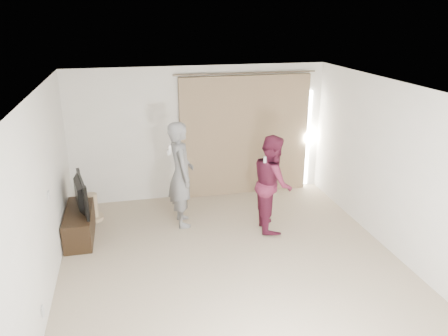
{
  "coord_description": "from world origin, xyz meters",
  "views": [
    {
      "loc": [
        -1.37,
        -5.42,
        3.54
      ],
      "look_at": [
        0.13,
        1.2,
        1.11
      ],
      "focal_mm": 35.0,
      "sensor_mm": 36.0,
      "label": 1
    }
  ],
  "objects_px": {
    "tv_console": "(80,223)",
    "person_woman": "(272,183)",
    "person_man": "(181,174)",
    "tv": "(76,195)"
  },
  "relations": [
    {
      "from": "tv_console",
      "to": "person_man",
      "type": "bearing_deg",
      "value": 3.64
    },
    {
      "from": "person_man",
      "to": "person_woman",
      "type": "bearing_deg",
      "value": -18.27
    },
    {
      "from": "person_woman",
      "to": "person_man",
      "type": "bearing_deg",
      "value": 161.73
    },
    {
      "from": "tv_console",
      "to": "person_man",
      "type": "xyz_separation_m",
      "value": [
        1.72,
        0.11,
        0.69
      ]
    },
    {
      "from": "tv_console",
      "to": "person_woman",
      "type": "distance_m",
      "value": 3.28
    },
    {
      "from": "tv_console",
      "to": "person_woman",
      "type": "relative_size",
      "value": 0.75
    },
    {
      "from": "tv_console",
      "to": "tv",
      "type": "relative_size",
      "value": 1.25
    },
    {
      "from": "tv",
      "to": "person_woman",
      "type": "distance_m",
      "value": 3.22
    },
    {
      "from": "tv",
      "to": "person_woman",
      "type": "height_order",
      "value": "person_woman"
    },
    {
      "from": "tv_console",
      "to": "tv",
      "type": "bearing_deg",
      "value": 0.0
    }
  ]
}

